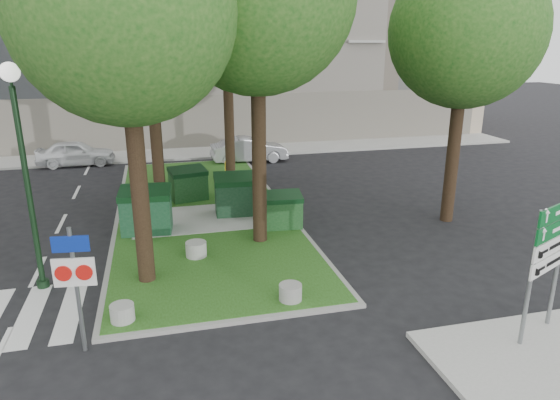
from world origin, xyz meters
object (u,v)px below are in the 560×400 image
object	(u,v)px
dumpster_b	(188,184)
car_silver	(249,150)
bollard_right	(290,292)
tree_median_mid	(150,18)
tree_street_right	(469,15)
litter_bin	(229,169)
dumpster_d	(283,210)
bollard_mid	(196,249)
dumpster_a	(146,210)
bollard_left	(122,313)
traffic_sign_pole	(75,274)
street_lamp	(22,153)
car_white	(76,153)
dumpster_c	(237,195)
directional_sign	(548,250)

from	to	relation	value
dumpster_b	car_silver	bearing A→B (deg)	47.30
bollard_right	car_silver	world-z (taller)	car_silver
tree_median_mid	tree_street_right	bearing A→B (deg)	-21.80
tree_street_right	litter_bin	bearing A→B (deg)	132.61
dumpster_d	bollard_mid	xyz separation A→B (m)	(-3.09, -1.81, -0.36)
dumpster_a	car_silver	world-z (taller)	dumpster_a
dumpster_a	bollard_right	distance (m)	6.61
bollard_left	traffic_sign_pole	distance (m)	1.82
dumpster_b	bollard_right	bearing A→B (deg)	-91.29
litter_bin	tree_street_right	bearing A→B (deg)	-47.39
street_lamp	car_white	size ratio (longest dim) A/B	1.48
bollard_left	tree_median_mid	bearing A→B (deg)	82.55
tree_median_mid	bollard_left	world-z (taller)	tree_median_mid
bollard_right	traffic_sign_pole	size ratio (longest dim) A/B	0.21
dumpster_c	car_silver	world-z (taller)	dumpster_c
dumpster_c	dumpster_a	bearing A→B (deg)	-157.16
traffic_sign_pole	car_white	xyz separation A→B (m)	(-2.36, 17.56, -1.10)
street_lamp	traffic_sign_pole	bearing A→B (deg)	-66.76
dumpster_d	dumpster_a	bearing A→B (deg)	176.90
street_lamp	directional_sign	size ratio (longest dim) A/B	1.94
bollard_mid	street_lamp	xyz separation A→B (m)	(-4.07, -0.77, 3.27)
dumpster_d	traffic_sign_pole	bearing A→B (deg)	-129.71
street_lamp	bollard_mid	bearing A→B (deg)	10.70
dumpster_c	bollard_right	world-z (taller)	dumpster_c
tree_median_mid	litter_bin	size ratio (longest dim) A/B	13.70
tree_median_mid	directional_sign	world-z (taller)	tree_median_mid
tree_median_mid	bollard_right	distance (m)	11.21
litter_bin	street_lamp	size ratio (longest dim) A/B	0.13
bollard_right	street_lamp	xyz separation A→B (m)	(-6.08, 2.43, 3.28)
tree_street_right	dumpster_d	distance (m)	8.76
car_silver	bollard_left	bearing A→B (deg)	157.18
directional_sign	dumpster_d	bearing A→B (deg)	90.78
bollard_right	dumpster_c	bearing A→B (deg)	91.77
traffic_sign_pole	dumpster_d	bearing A→B (deg)	52.37
dumpster_b	car_silver	distance (m)	7.37
dumpster_a	bollard_mid	distance (m)	2.86
tree_median_mid	bollard_right	xyz separation A→B (m)	(2.83, -8.56, -6.66)
bollard_left	bollard_mid	bearing A→B (deg)	58.83
tree_street_right	traffic_sign_pole	world-z (taller)	tree_street_right
bollard_mid	street_lamp	distance (m)	5.27
tree_median_mid	dumpster_d	distance (m)	8.21
dumpster_a	bollard_left	bearing A→B (deg)	-89.77
car_white	dumpster_a	bearing A→B (deg)	-161.39
directional_sign	car_silver	world-z (taller)	directional_sign
tree_street_right	street_lamp	xyz separation A→B (m)	(-13.25, -2.13, -3.38)
tree_street_right	directional_sign	size ratio (longest dim) A/B	3.41
litter_bin	bollard_left	bearing A→B (deg)	-109.42
tree_street_right	dumpster_d	size ratio (longest dim) A/B	7.33
bollard_left	car_silver	world-z (taller)	car_silver
car_white	street_lamp	bearing A→B (deg)	-175.68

